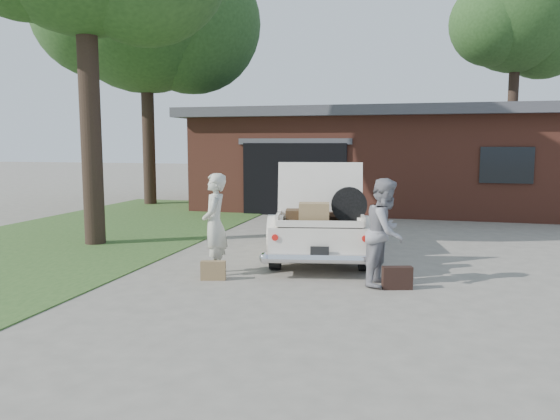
# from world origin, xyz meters

# --- Properties ---
(ground) EXTENTS (90.00, 90.00, 0.00)m
(ground) POSITION_xyz_m (0.00, 0.00, 0.00)
(ground) COLOR gray
(ground) RESTS_ON ground
(grass_strip) EXTENTS (6.00, 16.00, 0.02)m
(grass_strip) POSITION_xyz_m (-5.50, 3.00, 0.01)
(grass_strip) COLOR #2D4C1E
(grass_strip) RESTS_ON ground
(house) EXTENTS (12.80, 7.80, 3.30)m
(house) POSITION_xyz_m (0.98, 11.47, 1.67)
(house) COLOR brown
(house) RESTS_ON ground
(tree_back) EXTENTS (7.47, 6.50, 10.44)m
(tree_back) POSITION_xyz_m (-7.16, 9.68, 6.88)
(tree_back) COLOR #38281E
(tree_back) RESTS_ON ground
(tree_right) EXTENTS (5.97, 5.19, 10.40)m
(tree_right) POSITION_xyz_m (6.06, 17.94, 7.47)
(tree_right) COLOR #38281E
(tree_right) RESTS_ON ground
(sedan) EXTENTS (2.55, 4.79, 1.87)m
(sedan) POSITION_xyz_m (0.32, 2.55, 0.67)
(sedan) COLOR white
(sedan) RESTS_ON ground
(woman_left) EXTENTS (0.55, 0.70, 1.71)m
(woman_left) POSITION_xyz_m (-1.07, 0.35, 0.86)
(woman_left) COLOR beige
(woman_left) RESTS_ON ground
(woman_right) EXTENTS (0.82, 0.95, 1.67)m
(woman_right) POSITION_xyz_m (1.76, 0.38, 0.84)
(woman_right) COLOR gray
(woman_right) RESTS_ON ground
(suitcase_left) EXTENTS (0.42, 0.23, 0.31)m
(suitcase_left) POSITION_xyz_m (-0.96, -0.03, 0.16)
(suitcase_left) COLOR #92734A
(suitcase_left) RESTS_ON ground
(suitcase_right) EXTENTS (0.48, 0.27, 0.35)m
(suitcase_right) POSITION_xyz_m (1.96, 0.15, 0.17)
(suitcase_right) COLOR black
(suitcase_right) RESTS_ON ground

